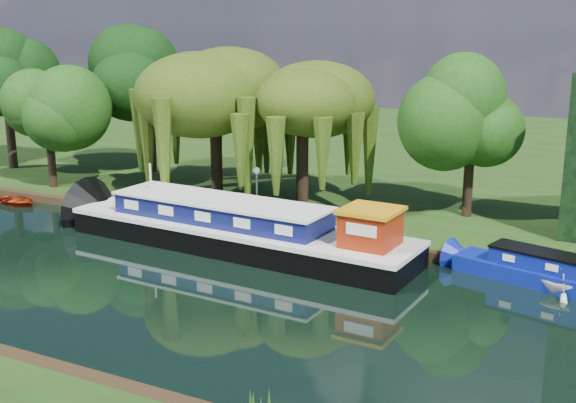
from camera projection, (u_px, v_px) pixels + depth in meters
The scene contains 14 objects.
ground at pixel (128, 277), 31.23m from camera, with size 120.00×120.00×0.00m, color black.
far_bank at pixel (390, 150), 60.51m from camera, with size 120.00×52.00×0.45m, color #19320D.
dutch_barge at pixel (240, 230), 34.89m from camera, with size 18.27×5.10×3.81m.
red_dinghy at pixel (17, 204), 43.52m from camera, with size 2.16×3.03×0.63m, color maroon.
white_cruiser at pixel (564, 294), 29.24m from camera, with size 2.02×2.35×1.24m, color silver.
willow_left at pixel (215, 96), 42.26m from camera, with size 6.96×6.96×8.34m.
willow_right at pixel (303, 112), 40.46m from camera, with size 5.99×5.99×7.30m.
tree_far_left at pixel (47, 107), 44.96m from camera, with size 4.59×4.59×7.39m.
tree_far_back at pixel (6, 81), 50.62m from camera, with size 5.28×5.28×8.88m.
tree_far_mid at pixel (148, 81), 49.16m from camera, with size 5.63×5.63×9.21m.
tree_far_right at pixel (472, 121), 38.09m from camera, with size 4.58×4.58×7.49m.
lamppost at pixel (257, 178), 39.48m from camera, with size 0.36×0.36×2.56m.
mooring_posts at pixel (221, 210), 38.47m from camera, with size 19.16×0.16×1.00m.
reeds_near at pixel (144, 374), 21.52m from camera, with size 33.70×1.50×1.10m.
Camera 1 is at (19.64, -23.06, 10.80)m, focal length 45.00 mm.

